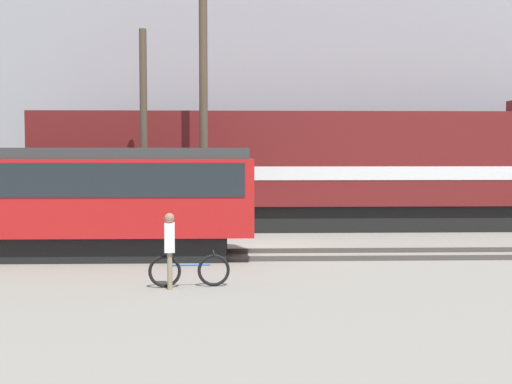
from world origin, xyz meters
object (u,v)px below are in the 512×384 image
object	(u,v)px
bicycle	(189,271)
person	(170,243)
utility_pole_left	(144,136)
streetcar	(30,196)
freight_locomotive	(324,168)
utility_pole_center	(203,107)

from	to	relation	value
bicycle	person	bearing A→B (deg)	-155.35
bicycle	utility_pole_left	distance (m)	8.34
bicycle	person	xyz separation A→B (m)	(-0.41, -0.19, 0.64)
streetcar	freight_locomotive	bearing A→B (deg)	36.28
freight_locomotive	utility_pole_left	distance (m)	7.43
utility_pole_left	utility_pole_center	distance (m)	2.21
freight_locomotive	utility_pole_left	size ratio (longest dim) A/B	3.09
streetcar	utility_pole_left	world-z (taller)	utility_pole_left
person	utility_pole_center	distance (m)	8.40
person	utility_pole_center	bearing A→B (deg)	87.20
freight_locomotive	person	world-z (taller)	freight_locomotive
streetcar	bicycle	xyz separation A→B (m)	(4.74, -4.06, -1.41)
bicycle	utility_pole_center	xyz separation A→B (m)	(-0.04, 7.44, 4.13)
freight_locomotive	bicycle	size ratio (longest dim) A/B	12.13
streetcar	utility_pole_center	distance (m)	6.41
streetcar	utility_pole_center	size ratio (longest dim) A/B	1.39
person	utility_pole_left	distance (m)	8.20
streetcar	utility_pole_center	xyz separation A→B (m)	(4.71, 3.39, 2.72)
streetcar	bicycle	bearing A→B (deg)	-40.54
streetcar	person	bearing A→B (deg)	-44.42
freight_locomotive	utility_pole_left	world-z (taller)	utility_pole_left
bicycle	person	world-z (taller)	person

